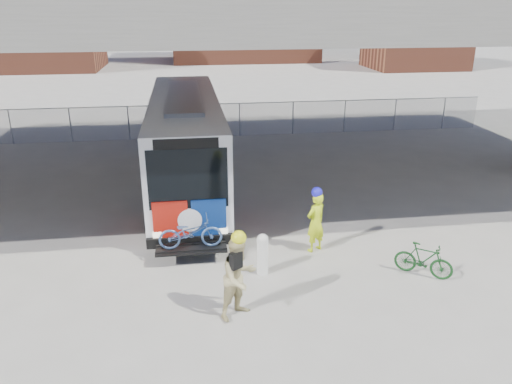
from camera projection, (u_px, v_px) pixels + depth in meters
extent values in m
plane|color=#9E9991|center=(251.00, 226.00, 16.61)|extent=(160.00, 160.00, 0.00)
cube|color=silver|center=(186.00, 139.00, 19.61)|extent=(2.55, 12.00, 3.20)
cube|color=black|center=(185.00, 120.00, 19.85)|extent=(2.61, 11.00, 1.28)
cube|color=black|center=(188.00, 179.00, 13.97)|extent=(2.24, 0.12, 1.76)
cube|color=black|center=(186.00, 143.00, 13.61)|extent=(1.78, 0.12, 0.30)
cube|color=black|center=(191.00, 241.00, 14.55)|extent=(2.55, 0.20, 0.30)
cube|color=#A5160C|center=(171.00, 221.00, 14.27)|extent=(1.00, 0.08, 1.20)
cube|color=navy|center=(209.00, 219.00, 14.42)|extent=(1.00, 0.08, 1.20)
cylinder|color=silver|center=(190.00, 220.00, 14.33)|extent=(0.70, 0.06, 0.70)
cube|color=gray|center=(184.00, 96.00, 19.02)|extent=(1.28, 7.20, 0.14)
cube|color=black|center=(191.00, 248.00, 14.09)|extent=(2.00, 0.70, 0.06)
cylinder|color=black|center=(153.00, 219.00, 15.90)|extent=(0.30, 1.00, 1.00)
cylinder|color=black|center=(225.00, 215.00, 16.21)|extent=(0.30, 1.00, 1.00)
cylinder|color=black|center=(162.00, 147.00, 23.86)|extent=(0.30, 1.00, 1.00)
cylinder|color=black|center=(210.00, 145.00, 24.17)|extent=(0.30, 1.00, 1.00)
cube|color=#A5160C|center=(148.00, 189.00, 16.16)|extent=(0.06, 2.60, 1.70)
cube|color=navy|center=(150.00, 173.00, 17.64)|extent=(0.06, 1.40, 1.70)
cube|color=#A5160C|center=(228.00, 185.00, 16.50)|extent=(0.06, 2.60, 1.70)
cube|color=navy|center=(224.00, 170.00, 17.98)|extent=(0.06, 1.40, 1.70)
imported|color=#456499|center=(191.00, 233.00, 13.91)|extent=(1.79, 0.67, 0.93)
cube|color=#605E59|center=(235.00, 9.00, 17.91)|extent=(40.00, 16.00, 1.50)
cylinder|color=gray|center=(71.00, 125.00, 26.32)|extent=(0.06, 0.06, 1.80)
cylinder|color=gray|center=(148.00, 123.00, 26.86)|extent=(0.06, 0.06, 1.80)
cylinder|color=gray|center=(222.00, 120.00, 27.39)|extent=(0.06, 0.06, 1.80)
cylinder|color=gray|center=(293.00, 118.00, 27.93)|extent=(0.06, 0.06, 1.80)
cylinder|color=gray|center=(361.00, 116.00, 28.46)|extent=(0.06, 0.06, 1.80)
cylinder|color=gray|center=(428.00, 114.00, 28.99)|extent=(0.06, 0.06, 1.80)
plane|color=gray|center=(222.00, 120.00, 27.39)|extent=(30.00, 0.00, 30.00)
cube|color=gray|center=(221.00, 104.00, 27.07)|extent=(30.00, 0.05, 0.04)
cube|color=brown|center=(31.00, 22.00, 54.07)|extent=(14.00, 10.00, 10.00)
cube|color=brown|center=(243.00, 11.00, 63.39)|extent=(18.00, 12.00, 12.00)
cube|color=brown|center=(417.00, 31.00, 55.40)|extent=(10.00, 8.00, 8.00)
cylinder|color=silver|center=(262.00, 256.00, 13.50)|extent=(0.31, 0.31, 1.03)
sphere|color=silver|center=(263.00, 239.00, 13.32)|extent=(0.31, 0.31, 0.31)
imported|color=#D1EE19|center=(316.00, 222.00, 14.64)|extent=(0.80, 0.72, 1.83)
sphere|color=#1B19D6|center=(317.00, 192.00, 14.31)|extent=(0.32, 0.32, 0.32)
imported|color=tan|center=(239.00, 278.00, 11.51)|extent=(1.23, 1.18, 2.01)
sphere|color=yellow|center=(239.00, 238.00, 11.15)|extent=(0.35, 0.35, 0.35)
cube|color=black|center=(236.00, 260.00, 11.15)|extent=(0.32, 0.29, 0.40)
imported|color=#16451B|center=(424.00, 260.00, 13.42)|extent=(1.51, 1.29, 0.94)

